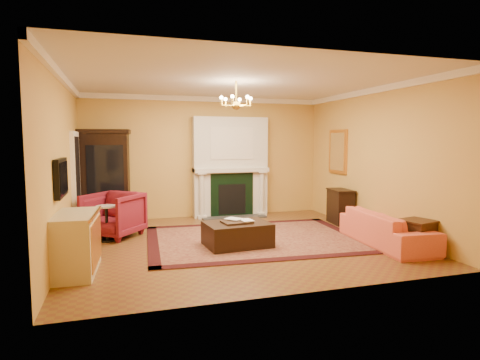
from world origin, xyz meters
name	(u,v)px	position (x,y,z in m)	size (l,w,h in m)	color
floor	(236,242)	(0.00, 0.00, -0.01)	(6.00, 5.50, 0.02)	brown
ceiling	(236,80)	(0.00, 0.00, 3.01)	(6.00, 5.50, 0.02)	silver
wall_back	(206,157)	(0.00, 2.76, 1.50)	(6.00, 0.02, 3.00)	gold
wall_front	(300,174)	(0.00, -2.76, 1.50)	(6.00, 0.02, 3.00)	gold
wall_left	(61,166)	(-3.01, 0.00, 1.50)	(0.02, 5.50, 3.00)	gold
wall_right	(375,160)	(3.01, 0.00, 1.50)	(0.02, 5.50, 3.00)	gold
fireplace	(230,169)	(0.60, 2.57, 1.19)	(1.90, 0.70, 2.50)	silver
crown_molding	(223,91)	(0.00, 0.96, 2.94)	(6.00, 5.50, 0.12)	white
doorway	(76,183)	(-2.95, 1.70, 1.05)	(0.08, 1.05, 2.10)	white
tv_panel	(61,178)	(-2.95, -0.60, 1.35)	(0.09, 0.95, 0.58)	black
gilt_mirror	(338,152)	(2.97, 1.40, 1.65)	(0.06, 0.76, 1.05)	gold
chandelier	(236,103)	(0.00, 0.00, 2.61)	(0.63, 0.55, 0.53)	gold
oriental_rug	(255,238)	(0.40, 0.08, 0.01)	(4.09, 3.07, 0.02)	#460F12
china_cabinet	(106,179)	(-2.40, 2.49, 1.04)	(1.04, 0.47, 2.07)	black
wingback_armchair	(113,213)	(-2.23, 1.06, 0.49)	(0.95, 0.89, 0.98)	maroon
pedestal_table	(107,221)	(-2.35, 0.72, 0.40)	(0.38, 0.38, 0.69)	black
commode	(76,243)	(-2.73, -1.07, 0.43)	(0.55, 1.17, 0.87)	#C3B88E
coral_sofa	(387,223)	(2.57, -1.05, 0.41)	(2.11, 0.62, 0.82)	#E46148
end_table	(417,237)	(2.72, -1.65, 0.27)	(0.47, 0.47, 0.54)	#351F0E
console_table	(340,207)	(2.78, 0.92, 0.38)	(0.39, 0.69, 0.76)	black
leather_ottoman	(237,234)	(-0.09, -0.36, 0.23)	(1.13, 0.82, 0.42)	black
ottoman_tray	(237,222)	(-0.10, -0.38, 0.45)	(0.50, 0.39, 0.03)	black
book_a	(230,213)	(-0.20, -0.32, 0.62)	(0.22, 0.03, 0.29)	gray
book_b	(241,214)	(-0.03, -0.43, 0.61)	(0.20, 0.02, 0.28)	gray
topiary_left	(207,159)	(-0.01, 2.53, 1.46)	(0.15, 0.15, 0.42)	tan
topiary_right	(257,158)	(1.30, 2.53, 1.46)	(0.15, 0.15, 0.42)	tan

